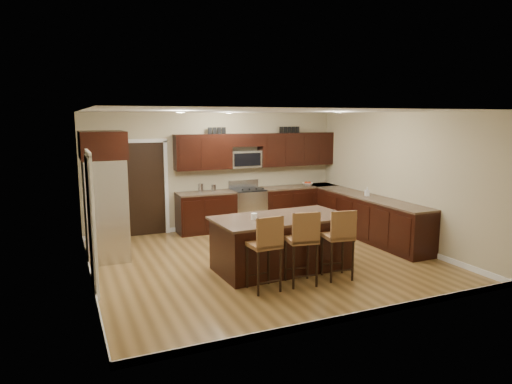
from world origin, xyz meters
name	(u,v)px	position (x,y,z in m)	size (l,w,h in m)	color
floor	(264,260)	(0.00, 0.00, 0.00)	(6.00, 6.00, 0.00)	olive
ceiling	(265,111)	(0.00, 0.00, 2.70)	(6.00, 6.00, 0.00)	silver
wall_back	(216,171)	(0.00, 2.75, 1.35)	(6.00, 6.00, 0.00)	tan
wall_left	(86,199)	(-3.00, 0.00, 1.35)	(5.50, 5.50, 0.00)	tan
wall_right	(398,179)	(3.00, 0.00, 1.35)	(5.50, 5.50, 0.00)	tan
base_cabinets	(314,212)	(1.90, 1.45, 0.46)	(4.02, 3.96, 0.92)	black
upper_cabinets	(260,149)	(1.04, 2.58, 1.84)	(4.00, 0.33, 0.80)	black
range	(248,208)	(0.68, 2.45, 0.47)	(0.76, 0.64, 1.11)	silver
microwave	(245,159)	(0.68, 2.60, 1.62)	(0.76, 0.31, 0.40)	silver
doorway	(145,189)	(-1.65, 2.73, 1.03)	(0.85, 0.03, 2.06)	black
pantry_door	(90,224)	(-2.98, -0.30, 1.02)	(0.03, 0.80, 2.04)	white
letter_decor	(254,130)	(0.90, 2.58, 2.29)	(2.20, 0.03, 0.15)	black
island	(281,245)	(0.07, -0.54, 0.43)	(2.36, 1.31, 0.92)	black
stool_left	(266,244)	(-0.61, -1.39, 0.73)	(0.46, 0.46, 1.17)	brown
stool_mid	(303,239)	(0.02, -1.39, 0.74)	(0.50, 0.50, 1.19)	brown
stool_right	(340,236)	(0.69, -1.39, 0.72)	(0.49, 0.49, 1.15)	brown
refrigerator	(105,194)	(-2.62, 1.28, 1.20)	(0.79, 0.99, 2.35)	silver
floor_mat	(244,242)	(0.10, 1.26, 0.01)	(0.89, 0.59, 0.01)	brown
fruit_bowl	(308,184)	(2.30, 2.45, 0.95)	(0.27, 0.27, 0.07)	silver
soap_bottle	(367,191)	(2.70, 0.60, 1.02)	(0.09, 0.09, 0.19)	#B2B2B2
canister_tall	(201,188)	(-0.47, 2.45, 1.02)	(0.12, 0.12, 0.20)	silver
canister_short	(214,188)	(-0.16, 2.45, 1.00)	(0.11, 0.11, 0.16)	silver
island_jar	(254,216)	(-0.43, -0.54, 0.97)	(0.10, 0.10, 0.10)	white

